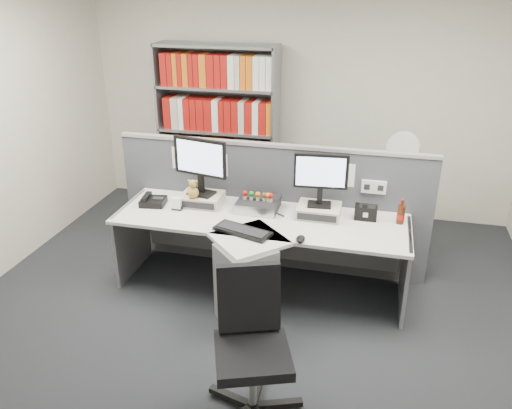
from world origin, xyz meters
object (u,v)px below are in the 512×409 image
(filing_cabinet, at_px, (395,214))
(desk_fan, at_px, (403,152))
(monitor_right, at_px, (321,176))
(speaker, at_px, (366,212))
(shelving_unit, at_px, (219,133))
(cola_bottle, at_px, (401,214))
(desktop_pc, at_px, (258,205))
(mouse, at_px, (301,239))
(keyboard, at_px, (243,231))
(monitor_left, at_px, (200,162))
(desk_phone, at_px, (153,201))
(office_chair, at_px, (251,341))
(desk_calendar, at_px, (177,205))
(desk, at_px, (254,256))

(filing_cabinet, bearing_deg, desk_fan, -90.00)
(monitor_right, xyz_separation_m, filing_cabinet, (0.70, 1.02, -0.75))
(speaker, distance_m, shelving_unit, 2.31)
(monitor_right, distance_m, cola_bottle, 0.76)
(desktop_pc, bearing_deg, mouse, -47.54)
(keyboard, distance_m, cola_bottle, 1.37)
(monitor_left, bearing_deg, desktop_pc, 0.46)
(desk_phone, distance_m, filing_cabinet, 2.55)
(speaker, height_order, office_chair, office_chair)
(monitor_left, height_order, mouse, monitor_left)
(monitor_left, height_order, speaker, monitor_left)
(keyboard, xyz_separation_m, mouse, (0.49, -0.04, 0.01))
(desk_calendar, bearing_deg, mouse, -15.93)
(desk, bearing_deg, cola_bottle, 18.48)
(desk_calendar, xyz_separation_m, shelving_unit, (-0.12, 1.64, 0.21))
(filing_cabinet, height_order, desk_fan, desk_fan)
(desk_phone, bearing_deg, mouse, -15.02)
(cola_bottle, xyz_separation_m, filing_cabinet, (0.00, 1.00, -0.45))
(desk, distance_m, office_chair, 1.23)
(monitor_right, height_order, desk_calendar, monitor_right)
(desk, distance_m, filing_cabinet, 1.85)
(monitor_left, xyz_separation_m, cola_bottle, (1.80, 0.02, -0.33))
(mouse, xyz_separation_m, desk_phone, (-1.46, 0.39, 0.01))
(desk_phone, bearing_deg, desk, -13.90)
(desk, xyz_separation_m, office_chair, (0.28, -1.20, 0.07))
(speaker, height_order, filing_cabinet, speaker)
(desk, xyz_separation_m, desk_fan, (1.20, 1.40, 0.60))
(desktop_pc, relative_size, keyboard, 0.70)
(mouse, xyz_separation_m, filing_cabinet, (0.78, 1.53, -0.39))
(mouse, bearing_deg, desktop_pc, 132.46)
(monitor_right, bearing_deg, filing_cabinet, 55.27)
(desk, relative_size, desktop_pc, 7.08)
(shelving_unit, xyz_separation_m, desk_fan, (2.10, -0.45, 0.08))
(desk_calendar, height_order, desk_fan, desk_fan)
(desktop_pc, relative_size, speaker, 1.89)
(desk_calendar, height_order, shelving_unit, shelving_unit)
(keyboard, relative_size, mouse, 4.45)
(office_chair, bearing_deg, desktop_pc, 102.01)
(speaker, bearing_deg, desk_phone, -175.38)
(desk_fan, bearing_deg, monitor_right, -124.73)
(desk, distance_m, desk_calendar, 0.87)
(speaker, bearing_deg, desk_calendar, -173.00)
(keyboard, height_order, desk_calendar, desk_calendar)
(desktop_pc, height_order, office_chair, office_chair)
(cola_bottle, bearing_deg, mouse, -145.69)
(monitor_right, distance_m, desktop_pc, 0.65)
(desk, height_order, monitor_right, monitor_right)
(desktop_pc, distance_m, speaker, 0.96)
(speaker, bearing_deg, monitor_right, -175.41)
(desktop_pc, relative_size, mouse, 3.13)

